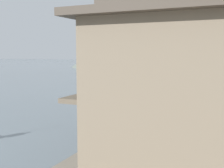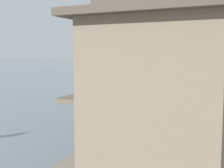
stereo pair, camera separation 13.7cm
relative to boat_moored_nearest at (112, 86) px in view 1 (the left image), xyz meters
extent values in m
cube|color=brown|center=(0.00, 0.00, -0.12)|extent=(4.52, 3.12, 0.22)
cube|color=brown|center=(1.90, 1.07, 0.08)|extent=(0.74, 0.93, 0.19)
cube|color=brown|center=(-1.90, -1.07, 0.08)|extent=(0.74, 0.93, 0.19)
cube|color=brown|center=(-0.22, 0.38, 0.02)|extent=(3.66, 2.11, 0.08)
cube|color=brown|center=(0.22, -0.38, 0.02)|extent=(3.66, 2.11, 0.08)
ellipsoid|color=#4C6B42|center=(0.00, 0.00, 0.22)|extent=(1.47, 1.34, 0.47)
cube|color=brown|center=(9.40, 21.85, -0.09)|extent=(1.41, 4.56, 0.29)
cube|color=brown|center=(9.12, 23.93, 0.19)|extent=(0.79, 0.46, 0.26)
cube|color=brown|center=(9.68, 19.77, 0.19)|extent=(0.79, 0.46, 0.26)
cube|color=brown|center=(9.03, 21.80, 0.10)|extent=(0.61, 3.97, 0.08)
cube|color=brown|center=(9.77, 21.90, 0.10)|extent=(0.61, 3.97, 0.08)
ellipsoid|color=olive|center=(9.40, 21.85, 0.26)|extent=(0.88, 1.13, 0.41)
cube|color=#423328|center=(6.33, 0.79, -0.12)|extent=(2.85, 3.84, 0.23)
cube|color=#423328|center=(5.47, -0.72, 0.10)|extent=(1.06, 0.82, 0.21)
cube|color=#423328|center=(7.18, 2.30, 0.10)|extent=(1.06, 0.82, 0.21)
cube|color=#423328|center=(6.78, 0.53, 0.04)|extent=(1.69, 2.88, 0.08)
cube|color=#423328|center=(5.87, 1.05, 0.04)|extent=(1.69, 2.88, 0.08)
ellipsoid|color=#4C6B42|center=(6.33, 0.79, 0.28)|extent=(1.59, 1.74, 0.56)
cube|color=#232326|center=(10.05, -19.21, -0.14)|extent=(1.26, 4.47, 0.19)
cube|color=#232326|center=(10.20, -17.16, 0.04)|extent=(0.88, 0.42, 0.17)
cube|color=#232326|center=(9.90, -21.26, 0.04)|extent=(0.88, 0.42, 0.17)
cube|color=#232326|center=(9.62, -19.18, 0.00)|extent=(0.36, 3.91, 0.08)
cube|color=#232326|center=(10.49, -19.24, 0.00)|extent=(0.36, 3.91, 0.08)
ellipsoid|color=#4C6B42|center=(10.05, -19.21, 0.19)|extent=(0.94, 1.25, 0.47)
cube|color=#7F705B|center=(14.97, -27.82, 3.25)|extent=(4.32, 5.16, 5.20)
cube|color=brown|center=(12.46, -27.82, 3.25)|extent=(0.70, 5.16, 0.16)
cube|color=#4C4238|center=(14.97, -27.82, 5.97)|extent=(5.22, 6.06, 0.24)
cube|color=#4C4238|center=(14.97, -27.82, 6.44)|extent=(2.59, 6.06, 0.70)
cube|color=brown|center=(15.18, -20.41, 3.25)|extent=(4.73, 7.35, 5.20)
cube|color=#4D4135|center=(12.46, -20.41, 3.25)|extent=(0.70, 7.35, 0.16)
cube|color=#4C4238|center=(15.18, -20.41, 5.97)|extent=(5.63, 8.25, 0.24)
cube|color=#4C4238|center=(15.18, -20.41, 6.44)|extent=(2.84, 8.25, 0.70)
cube|color=brown|center=(15.34, -11.60, 4.55)|extent=(5.06, 7.10, 7.80)
cube|color=#4D4135|center=(12.46, -11.60, 3.25)|extent=(0.70, 7.10, 0.16)
cube|color=#4D4135|center=(12.46, -11.60, 5.85)|extent=(0.70, 7.10, 0.16)
cube|color=#3D3838|center=(15.34, -11.60, 8.57)|extent=(5.96, 8.00, 0.24)
cube|color=#3D3838|center=(15.34, -11.60, 9.04)|extent=(3.03, 8.00, 0.70)
cube|color=gray|center=(14.94, -4.81, 4.55)|extent=(4.27, 5.36, 7.80)
cube|color=gray|center=(12.46, -4.81, 3.25)|extent=(0.70, 5.36, 0.16)
cube|color=gray|center=(12.46, -4.81, 5.85)|extent=(0.70, 5.36, 0.16)
cube|color=#2D2D33|center=(14.94, -4.81, 8.57)|extent=(5.17, 6.26, 0.24)
cube|color=#2D2D33|center=(14.94, -4.81, 9.04)|extent=(2.56, 6.26, 0.70)
cylinder|color=#473828|center=(11.62, -23.46, 1.13)|extent=(0.20, 0.20, 0.95)
cylinder|color=#473828|center=(11.62, -15.19, 1.13)|extent=(0.20, 0.20, 0.96)
cylinder|color=#473828|center=(11.62, -4.51, 1.11)|extent=(0.20, 0.20, 0.92)
cube|color=gray|center=(3.37, 44.49, 3.07)|extent=(24.27, 2.40, 0.60)
cylinder|color=gray|center=(-3.91, 44.49, 1.27)|extent=(1.80, 1.80, 3.00)
cylinder|color=gray|center=(10.65, 44.49, 1.27)|extent=(1.80, 1.80, 3.00)
cube|color=gray|center=(3.37, 45.49, 3.72)|extent=(24.27, 0.30, 0.70)
cone|color=slate|center=(-16.20, 66.73, 10.22)|extent=(56.04, 56.04, 20.90)
camera|label=1|loc=(17.48, -37.99, 4.76)|focal=46.61mm
camera|label=2|loc=(17.61, -37.94, 4.76)|focal=46.61mm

